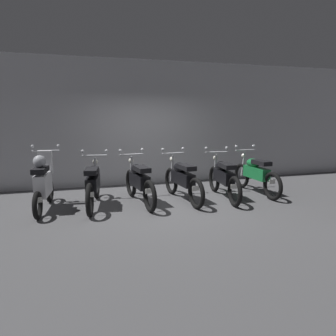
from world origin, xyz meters
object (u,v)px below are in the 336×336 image
object	(u,v)px
motorbike_slot_0	(43,182)
motorbike_slot_5	(256,173)
motorbike_slot_1	(93,183)
motorbike_slot_2	(139,181)
motorbike_slot_3	(182,179)
motorbike_slot_4	(223,177)

from	to	relation	value
motorbike_slot_0	motorbike_slot_5	bearing A→B (deg)	0.21
motorbike_slot_1	motorbike_slot_2	bearing A→B (deg)	-2.34
motorbike_slot_1	motorbike_slot_2	distance (m)	0.96
motorbike_slot_2	motorbike_slot_1	bearing A→B (deg)	177.66
motorbike_slot_1	motorbike_slot_3	xyz separation A→B (m)	(1.94, -0.08, 0.00)
motorbike_slot_0	motorbike_slot_2	size ratio (longest dim) A/B	0.86
motorbike_slot_0	motorbike_slot_2	xyz separation A→B (m)	(1.94, -0.07, -0.08)
motorbike_slot_1	motorbike_slot_5	bearing A→B (deg)	0.71
motorbike_slot_3	motorbike_slot_4	world-z (taller)	same
motorbike_slot_1	motorbike_slot_4	size ratio (longest dim) A/B	1.00
motorbike_slot_1	motorbike_slot_3	bearing A→B (deg)	-2.49
motorbike_slot_3	motorbike_slot_2	bearing A→B (deg)	177.35
motorbike_slot_2	motorbike_slot_4	world-z (taller)	same
motorbike_slot_0	motorbike_slot_2	bearing A→B (deg)	-2.06
motorbike_slot_0	motorbike_slot_1	bearing A→B (deg)	-1.79
motorbike_slot_2	motorbike_slot_4	size ratio (longest dim) A/B	1.00
motorbike_slot_4	motorbike_slot_5	size ratio (longest dim) A/B	1.00
motorbike_slot_4	motorbike_slot_5	distance (m)	0.99
motorbike_slot_3	motorbike_slot_5	distance (m)	1.95
motorbike_slot_0	motorbike_slot_4	distance (m)	3.89
motorbike_slot_2	motorbike_slot_3	distance (m)	0.97
motorbike_slot_1	motorbike_slot_3	world-z (taller)	same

